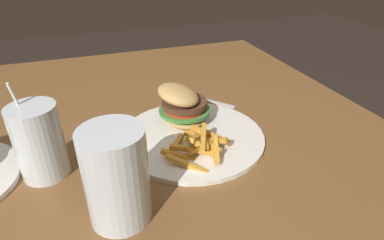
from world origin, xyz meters
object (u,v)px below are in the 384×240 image
Objects in this scene: beer_glass at (117,178)px; juice_glass at (40,144)px; meal_plate_near at (188,122)px; spoon at (194,96)px.

juice_glass is at bearing 37.07° from beer_glass.
meal_plate_near reaches higher than spoon.
meal_plate_near is 0.26m from beer_glass.
juice_glass is at bearing 98.43° from meal_plate_near.
meal_plate_near is 2.33× the size of spoon.
meal_plate_near is at bearing -81.57° from juice_glass.
juice_glass reaches higher than spoon.
juice_glass is 0.41m from spoon.
juice_glass reaches higher than beer_glass.
beer_glass is at bearing 137.82° from meal_plate_near.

